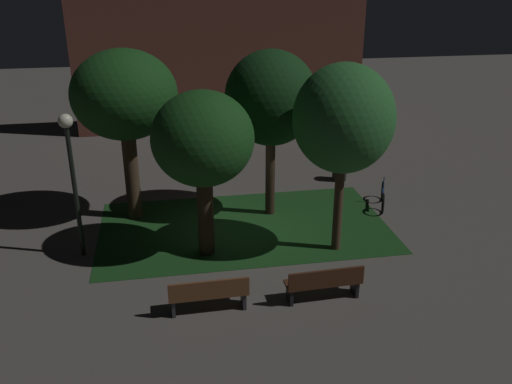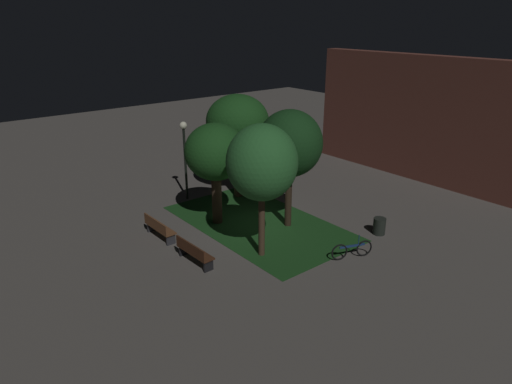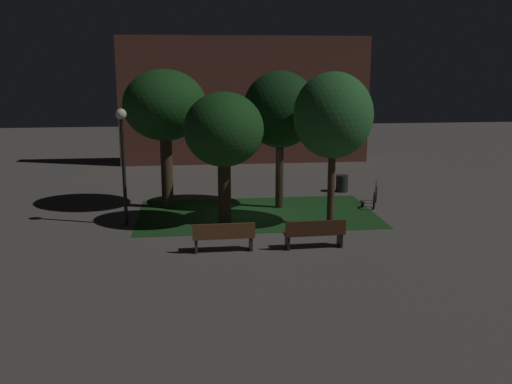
{
  "view_description": "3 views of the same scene",
  "coord_description": "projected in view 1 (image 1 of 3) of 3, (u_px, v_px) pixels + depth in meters",
  "views": [
    {
      "loc": [
        -2.09,
        -14.26,
        7.28
      ],
      "look_at": [
        0.36,
        -0.33,
        1.37
      ],
      "focal_mm": 38.26,
      "sensor_mm": 36.0,
      "label": 1
    },
    {
      "loc": [
        14.5,
        -11.6,
        8.58
      ],
      "look_at": [
        -0.78,
        0.82,
        1.08
      ],
      "focal_mm": 32.47,
      "sensor_mm": 36.0,
      "label": 2
    },
    {
      "loc": [
        -2.24,
        -19.9,
        5.42
      ],
      "look_at": [
        0.07,
        0.18,
        0.84
      ],
      "focal_mm": 40.6,
      "sensor_mm": 36.0,
      "label": 3
    }
  ],
  "objects": [
    {
      "name": "tree_back_left",
      "position": [
        344.0,
        119.0,
        13.72
      ],
      "size": [
        2.6,
        2.6,
        5.1
      ],
      "color": "#423021",
      "rests_on": "ground"
    },
    {
      "name": "bicycle",
      "position": [
        383.0,
        197.0,
        17.63
      ],
      "size": [
        0.68,
        1.61,
        0.93
      ],
      "color": "black",
      "rests_on": "ground"
    },
    {
      "name": "building_wall_backdrop",
      "position": [
        221.0,
        57.0,
        25.0
      ],
      "size": [
        13.33,
        0.8,
        6.71
      ],
      "primitive_type": "cube",
      "color": "brown",
      "rests_on": "ground"
    },
    {
      "name": "tree_left_canopy",
      "position": [
        124.0,
        96.0,
        15.58
      ],
      "size": [
        3.04,
        3.04,
        5.15
      ],
      "color": "#423021",
      "rests_on": "ground"
    },
    {
      "name": "ground_plane",
      "position": [
        242.0,
        231.0,
        16.1
      ],
      "size": [
        60.0,
        60.0,
        0.0
      ],
      "primitive_type": "plane",
      "color": "#56514C"
    },
    {
      "name": "tree_near_wall",
      "position": [
        203.0,
        141.0,
        13.7
      ],
      "size": [
        2.62,
        2.62,
        4.47
      ],
      "color": "#38281C",
      "rests_on": "ground"
    },
    {
      "name": "trash_bin",
      "position": [
        340.0,
        171.0,
        19.81
      ],
      "size": [
        0.52,
        0.52,
        0.71
      ],
      "primitive_type": "cylinder",
      "color": "black",
      "rests_on": "ground"
    },
    {
      "name": "grass_lawn",
      "position": [
        244.0,
        227.0,
        16.36
      ],
      "size": [
        8.53,
        4.9,
        0.01
      ],
      "primitive_type": "cube",
      "color": "#194219",
      "rests_on": "ground"
    },
    {
      "name": "bench_path_side",
      "position": [
        209.0,
        293.0,
        12.2
      ],
      "size": [
        1.81,
        0.51,
        0.88
      ],
      "color": "brown",
      "rests_on": "ground"
    },
    {
      "name": "lamp_post_path_center",
      "position": [
        71.0,
        160.0,
        13.76
      ],
      "size": [
        0.36,
        0.36,
        3.92
      ],
      "color": "black",
      "rests_on": "ground"
    },
    {
      "name": "bench_near_trees",
      "position": [
        324.0,
        282.0,
        12.63
      ],
      "size": [
        1.82,
        0.55,
        0.88
      ],
      "color": "#422314",
      "rests_on": "ground"
    },
    {
      "name": "tree_tall_center",
      "position": [
        271.0,
        99.0,
        15.88
      ],
      "size": [
        2.72,
        2.72,
        5.09
      ],
      "color": "#2D2116",
      "rests_on": "ground"
    }
  ]
}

